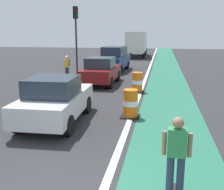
{
  "coord_description": "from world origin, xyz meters",
  "views": [
    {
      "loc": [
        1.99,
        -4.13,
        3.25
      ],
      "look_at": [
        0.34,
        4.82,
        1.1
      ],
      "focal_mm": 43.21,
      "sensor_mm": 36.0,
      "label": 1
    }
  ],
  "objects_px": {
    "parked_sedan_nearest": "(55,100)",
    "pedestrian_waiting": "(67,67)",
    "traffic_barrel_front": "(130,104)",
    "skateboarder_on_lane": "(176,155)",
    "pedestrian_crossing": "(67,66)",
    "traffic_light_corner": "(76,28)",
    "delivery_truck_down_block": "(137,43)",
    "parked_sedan_second": "(101,71)",
    "traffic_barrel_mid": "(137,82)",
    "parked_suv_third": "(114,58)"
  },
  "relations": [
    {
      "from": "traffic_barrel_front",
      "to": "pedestrian_crossing",
      "type": "bearing_deg",
      "value": 123.87
    },
    {
      "from": "traffic_light_corner",
      "to": "traffic_barrel_front",
      "type": "bearing_deg",
      "value": -62.28
    },
    {
      "from": "parked_sedan_nearest",
      "to": "pedestrian_crossing",
      "type": "distance_m",
      "value": 9.68
    },
    {
      "from": "parked_sedan_nearest",
      "to": "traffic_light_corner",
      "type": "bearing_deg",
      "value": 103.91
    },
    {
      "from": "skateboarder_on_lane",
      "to": "delivery_truck_down_block",
      "type": "xyz_separation_m",
      "value": [
        -3.67,
        30.79,
        0.94
      ]
    },
    {
      "from": "parked_sedan_nearest",
      "to": "traffic_barrel_mid",
      "type": "xyz_separation_m",
      "value": [
        2.46,
        5.61,
        -0.3
      ]
    },
    {
      "from": "parked_sedan_nearest",
      "to": "skateboarder_on_lane",
      "type": "bearing_deg",
      "value": -43.96
    },
    {
      "from": "pedestrian_crossing",
      "to": "delivery_truck_down_block",
      "type": "bearing_deg",
      "value": 79.47
    },
    {
      "from": "skateboarder_on_lane",
      "to": "parked_suv_third",
      "type": "xyz_separation_m",
      "value": [
        -4.29,
        17.48,
        0.12
      ]
    },
    {
      "from": "skateboarder_on_lane",
      "to": "parked_sedan_second",
      "type": "xyz_separation_m",
      "value": [
        -4.09,
        11.44,
        -0.08
      ]
    },
    {
      "from": "skateboarder_on_lane",
      "to": "parked_sedan_second",
      "type": "height_order",
      "value": "parked_sedan_second"
    },
    {
      "from": "parked_sedan_second",
      "to": "delivery_truck_down_block",
      "type": "bearing_deg",
      "value": 88.76
    },
    {
      "from": "skateboarder_on_lane",
      "to": "traffic_light_corner",
      "type": "xyz_separation_m",
      "value": [
        -6.94,
        15.45,
        2.59
      ]
    },
    {
      "from": "parked_sedan_nearest",
      "to": "pedestrian_waiting",
      "type": "bearing_deg",
      "value": 107.23
    },
    {
      "from": "skateboarder_on_lane",
      "to": "traffic_barrel_mid",
      "type": "height_order",
      "value": "skateboarder_on_lane"
    },
    {
      "from": "pedestrian_waiting",
      "to": "pedestrian_crossing",
      "type": "bearing_deg",
      "value": 105.84
    },
    {
      "from": "skateboarder_on_lane",
      "to": "traffic_light_corner",
      "type": "bearing_deg",
      "value": 114.19
    },
    {
      "from": "parked_sedan_second",
      "to": "traffic_light_corner",
      "type": "xyz_separation_m",
      "value": [
        -2.85,
        4.0,
        2.67
      ]
    },
    {
      "from": "parked_sedan_nearest",
      "to": "parked_suv_third",
      "type": "height_order",
      "value": "parked_suv_third"
    },
    {
      "from": "pedestrian_waiting",
      "to": "traffic_barrel_mid",
      "type": "bearing_deg",
      "value": -30.2
    },
    {
      "from": "parked_sedan_nearest",
      "to": "pedestrian_crossing",
      "type": "relative_size",
      "value": 2.59
    },
    {
      "from": "parked_sedan_second",
      "to": "parked_suv_third",
      "type": "bearing_deg",
      "value": 91.93
    },
    {
      "from": "pedestrian_crossing",
      "to": "traffic_light_corner",
      "type": "bearing_deg",
      "value": 89.92
    },
    {
      "from": "pedestrian_crossing",
      "to": "skateboarder_on_lane",
      "type": "bearing_deg",
      "value": -62.25
    },
    {
      "from": "skateboarder_on_lane",
      "to": "pedestrian_crossing",
      "type": "distance_m",
      "value": 14.91
    },
    {
      "from": "traffic_barrel_front",
      "to": "delivery_truck_down_block",
      "type": "distance_m",
      "value": 25.86
    },
    {
      "from": "skateboarder_on_lane",
      "to": "traffic_barrel_front",
      "type": "relative_size",
      "value": 1.55
    },
    {
      "from": "parked_suv_third",
      "to": "parked_sedan_second",
      "type": "bearing_deg",
      "value": -88.07
    },
    {
      "from": "delivery_truck_down_block",
      "to": "traffic_light_corner",
      "type": "distance_m",
      "value": 15.77
    },
    {
      "from": "traffic_barrel_front",
      "to": "skateboarder_on_lane",
      "type": "bearing_deg",
      "value": -73.72
    },
    {
      "from": "traffic_light_corner",
      "to": "pedestrian_waiting",
      "type": "distance_m",
      "value": 3.93
    },
    {
      "from": "parked_sedan_second",
      "to": "traffic_barrel_mid",
      "type": "xyz_separation_m",
      "value": [
        2.46,
        -1.89,
        -0.3
      ]
    },
    {
      "from": "traffic_barrel_front",
      "to": "traffic_light_corner",
      "type": "distance_m",
      "value": 12.11
    },
    {
      "from": "delivery_truck_down_block",
      "to": "traffic_light_corner",
      "type": "relative_size",
      "value": 1.5
    },
    {
      "from": "parked_sedan_nearest",
      "to": "traffic_light_corner",
      "type": "height_order",
      "value": "traffic_light_corner"
    },
    {
      "from": "skateboarder_on_lane",
      "to": "traffic_barrel_mid",
      "type": "bearing_deg",
      "value": 99.66
    },
    {
      "from": "parked_sedan_second",
      "to": "pedestrian_waiting",
      "type": "distance_m",
      "value": 2.88
    },
    {
      "from": "parked_sedan_second",
      "to": "delivery_truck_down_block",
      "type": "distance_m",
      "value": 19.38
    },
    {
      "from": "traffic_barrel_front",
      "to": "traffic_barrel_mid",
      "type": "xyz_separation_m",
      "value": [
        -0.15,
        4.49,
        0.0
      ]
    },
    {
      "from": "skateboarder_on_lane",
      "to": "pedestrian_crossing",
      "type": "xyz_separation_m",
      "value": [
        -6.94,
        13.19,
        -0.05
      ]
    },
    {
      "from": "pedestrian_crossing",
      "to": "pedestrian_waiting",
      "type": "height_order",
      "value": "same"
    },
    {
      "from": "traffic_barrel_front",
      "to": "pedestrian_crossing",
      "type": "xyz_separation_m",
      "value": [
        -5.46,
        8.14,
        0.33
      ]
    },
    {
      "from": "skateboarder_on_lane",
      "to": "parked_sedan_nearest",
      "type": "distance_m",
      "value": 5.68
    },
    {
      "from": "traffic_barrel_front",
      "to": "pedestrian_crossing",
      "type": "distance_m",
      "value": 9.81
    },
    {
      "from": "parked_sedan_nearest",
      "to": "pedestrian_crossing",
      "type": "bearing_deg",
      "value": 107.13
    },
    {
      "from": "skateboarder_on_lane",
      "to": "parked_suv_third",
      "type": "bearing_deg",
      "value": 103.79
    },
    {
      "from": "traffic_barrel_front",
      "to": "traffic_light_corner",
      "type": "xyz_separation_m",
      "value": [
        -5.46,
        10.39,
        2.97
      ]
    },
    {
      "from": "traffic_barrel_front",
      "to": "traffic_barrel_mid",
      "type": "bearing_deg",
      "value": 91.91
    },
    {
      "from": "parked_sedan_nearest",
      "to": "pedestrian_waiting",
      "type": "relative_size",
      "value": 2.59
    },
    {
      "from": "traffic_barrel_mid",
      "to": "traffic_light_corner",
      "type": "height_order",
      "value": "traffic_light_corner"
    }
  ]
}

